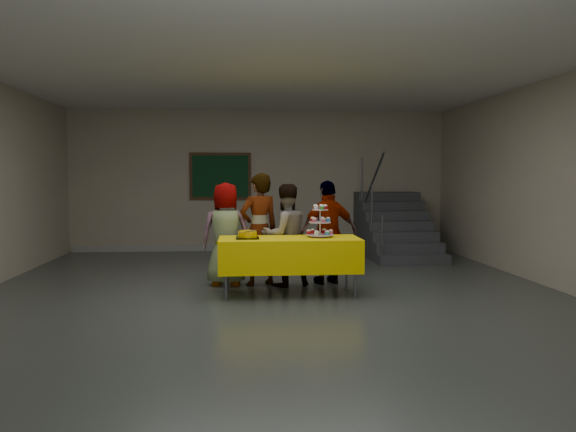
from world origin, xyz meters
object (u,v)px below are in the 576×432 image
(schoolchild_d, at_px, (329,232))
(staircase, at_px, (393,231))
(schoolchild_a, at_px, (226,234))
(noticeboard, at_px, (220,176))
(cupcake_stand, at_px, (320,224))
(bear_cake, at_px, (247,234))
(bake_table, at_px, (289,254))
(schoolchild_c, at_px, (285,235))
(schoolchild_b, at_px, (259,229))

(schoolchild_d, distance_m, staircase, 3.55)
(schoolchild_a, relative_size, noticeboard, 1.16)
(cupcake_stand, distance_m, bear_cake, 1.00)
(bake_table, height_order, staircase, staircase)
(schoolchild_a, xyz_separation_m, noticeboard, (-0.20, 3.84, 0.85))
(staircase, xyz_separation_m, noticeboard, (-3.53, 0.84, 1.11))
(staircase, bearing_deg, schoolchild_d, -121.00)
(bear_cake, bearing_deg, schoolchild_c, 49.05)
(cupcake_stand, bearing_deg, bear_cake, -173.73)
(schoolchild_d, height_order, staircase, staircase)
(schoolchild_c, height_order, staircase, staircase)
(bake_table, distance_m, schoolchild_d, 1.00)
(bear_cake, bearing_deg, schoolchild_d, 32.30)
(bake_table, bearing_deg, noticeboard, 103.00)
(schoolchild_d, bearing_deg, bake_table, 32.86)
(schoolchild_b, distance_m, staircase, 4.17)
(schoolchild_a, relative_size, schoolchild_b, 0.92)
(staircase, relative_size, noticeboard, 1.85)
(bear_cake, relative_size, schoolchild_c, 0.24)
(schoolchild_a, relative_size, staircase, 0.63)
(bear_cake, height_order, staircase, staircase)
(bake_table, distance_m, schoolchild_c, 0.64)
(cupcake_stand, height_order, bear_cake, cupcake_stand)
(cupcake_stand, distance_m, schoolchild_d, 0.72)
(schoolchild_d, relative_size, staircase, 0.64)
(schoolchild_b, relative_size, staircase, 0.68)
(cupcake_stand, height_order, schoolchild_c, schoolchild_c)
(staircase, height_order, noticeboard, noticeboard)
(bear_cake, bearing_deg, schoolchild_a, 110.96)
(cupcake_stand, height_order, noticeboard, noticeboard)
(cupcake_stand, bearing_deg, schoolchild_a, 152.19)
(schoolchild_c, bearing_deg, staircase, -146.96)
(schoolchild_c, xyz_separation_m, staircase, (2.48, 3.15, -0.25))
(bear_cake, xyz_separation_m, schoolchild_b, (0.18, 0.76, -0.01))
(cupcake_stand, bearing_deg, schoolchild_d, 71.09)
(bear_cake, xyz_separation_m, noticeboard, (-0.50, 4.63, 0.77))
(bear_cake, height_order, schoolchild_a, schoolchild_a)
(bake_table, relative_size, noticeboard, 1.45)
(cupcake_stand, height_order, schoolchild_b, schoolchild_b)
(noticeboard, bearing_deg, schoolchild_c, -75.13)
(bear_cake, xyz_separation_m, staircase, (3.03, 3.80, -0.34))
(schoolchild_a, bearing_deg, schoolchild_c, 177.57)
(cupcake_stand, bearing_deg, schoolchild_b, 140.82)
(schoolchild_b, xyz_separation_m, noticeboard, (-0.69, 3.87, 0.78))
(bake_table, relative_size, cupcake_stand, 4.22)
(cupcake_stand, relative_size, schoolchild_a, 0.30)
(schoolchild_c, distance_m, staircase, 4.02)
(bake_table, height_order, noticeboard, noticeboard)
(noticeboard, bearing_deg, staircase, -13.30)
(schoolchild_d, bearing_deg, cupcake_stand, 55.48)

